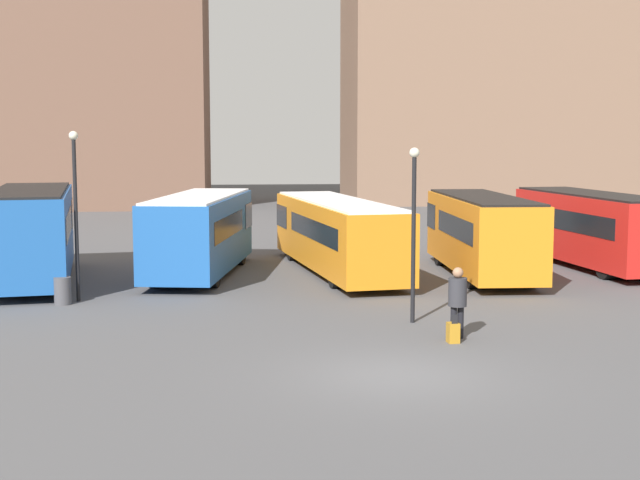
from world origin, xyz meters
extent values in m
plane|color=#4C4C4F|center=(0.00, 0.00, 0.00)|extent=(160.00, 160.00, 0.00)
cube|color=#1E56A3|center=(-10.61, 13.54, 1.77)|extent=(3.98, 9.63, 2.93)
cube|color=black|center=(-11.19, 17.33, 2.13)|extent=(2.87, 2.10, 1.11)
cube|color=black|center=(-10.49, 12.71, 2.13)|extent=(3.50, 6.31, 0.88)
cube|color=black|center=(-10.61, 13.54, 3.27)|extent=(3.74, 9.41, 0.08)
cylinder|color=black|center=(-11.05, 16.41, 0.55)|extent=(2.63, 1.46, 1.09)
cylinder|color=black|center=(-10.18, 10.68, 0.55)|extent=(2.63, 1.46, 1.09)
cube|color=#1E56A3|center=(-4.75, 14.69, 1.60)|extent=(3.97, 9.33, 2.62)
cube|color=black|center=(-4.13, 18.34, 1.93)|extent=(2.78, 2.07, 1.00)
cube|color=black|center=(-4.88, 13.88, 1.93)|extent=(3.45, 6.12, 0.79)
cube|color=white|center=(-4.75, 14.69, 2.95)|extent=(3.74, 9.11, 0.08)
cylinder|color=black|center=(-4.28, 17.45, 0.52)|extent=(2.53, 1.43, 1.05)
cylinder|color=black|center=(-5.22, 11.92, 0.52)|extent=(2.53, 1.43, 1.05)
cube|color=orange|center=(0.43, 14.96, 1.46)|extent=(4.06, 11.75, 2.42)
cube|color=black|center=(-0.25, 19.64, 1.77)|extent=(2.75, 2.45, 0.92)
cube|color=black|center=(0.57, 13.93, 1.77)|extent=(3.50, 7.65, 0.73)
cube|color=white|center=(0.43, 14.96, 2.71)|extent=(3.84, 11.49, 0.08)
cylinder|color=black|center=(-0.09, 18.50, 0.46)|extent=(2.45, 1.25, 0.93)
cylinder|color=black|center=(0.94, 11.43, 0.46)|extent=(2.45, 1.25, 0.93)
cube|color=orange|center=(5.66, 13.53, 1.60)|extent=(2.72, 9.10, 2.59)
cube|color=black|center=(5.78, 17.22, 1.92)|extent=(2.51, 1.75, 0.99)
cube|color=black|center=(5.63, 12.71, 1.92)|extent=(2.64, 5.85, 0.78)
cube|color=black|center=(5.66, 13.53, 2.93)|extent=(2.52, 8.91, 0.08)
cylinder|color=black|center=(5.75, 16.32, 0.54)|extent=(2.36, 1.16, 1.08)
cylinder|color=black|center=(5.56, 10.73, 0.54)|extent=(2.36, 1.16, 1.08)
cube|color=red|center=(10.61, 15.25, 1.57)|extent=(3.37, 9.57, 2.59)
cube|color=black|center=(10.22, 19.07, 1.89)|extent=(2.64, 1.97, 0.98)
cube|color=black|center=(10.70, 14.41, 1.89)|extent=(3.06, 6.21, 0.78)
cube|color=black|center=(10.61, 15.25, 2.90)|extent=(3.16, 9.36, 0.08)
cylinder|color=black|center=(10.32, 18.14, 0.49)|extent=(2.43, 1.22, 0.99)
cylinder|color=black|center=(10.91, 12.36, 0.49)|extent=(2.43, 1.22, 0.99)
cylinder|color=black|center=(2.09, 3.37, 0.42)|extent=(0.17, 0.17, 0.83)
cylinder|color=black|center=(2.27, 3.39, 0.42)|extent=(0.17, 0.17, 0.83)
cylinder|color=#2D2D33|center=(2.18, 3.38, 1.20)|extent=(0.50, 0.50, 0.73)
sphere|color=#9E7051|center=(2.18, 3.38, 1.70)|extent=(0.27, 0.27, 0.27)
cube|color=#B27A1E|center=(1.96, 2.91, 0.25)|extent=(0.30, 0.34, 0.50)
cube|color=black|center=(1.97, 2.80, 0.62)|extent=(0.15, 0.03, 0.23)
cylinder|color=black|center=(1.44, 5.42, 2.31)|extent=(0.12, 0.12, 4.61)
sphere|color=beige|center=(1.44, 5.42, 4.69)|extent=(0.28, 0.28, 0.28)
cylinder|color=black|center=(-8.37, 9.61, 2.54)|extent=(0.12, 0.12, 5.08)
sphere|color=beige|center=(-8.37, 9.61, 5.17)|extent=(0.28, 0.28, 0.28)
cylinder|color=#47474C|center=(-8.74, 9.10, 0.42)|extent=(0.52, 0.52, 0.85)
camera|label=1|loc=(-3.42, -18.51, 5.09)|focal=50.00mm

